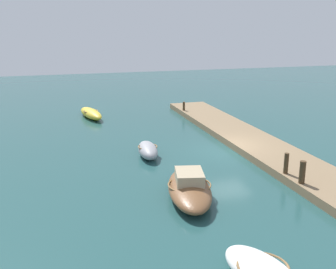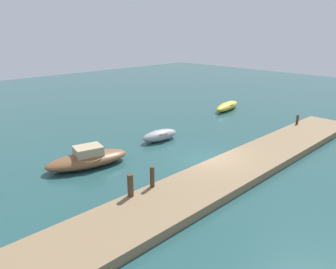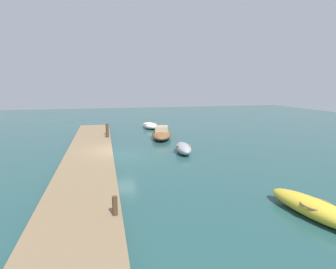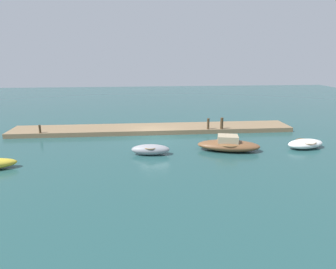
{
  "view_description": "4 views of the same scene",
  "coord_description": "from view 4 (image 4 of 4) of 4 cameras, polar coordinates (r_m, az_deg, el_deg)",
  "views": [
    {
      "loc": [
        -20.68,
        9.99,
        7.36
      ],
      "look_at": [
        0.49,
        3.67,
        1.22
      ],
      "focal_mm": 42.45,
      "sensor_mm": 36.0,
      "label": 1
    },
    {
      "loc": [
        -14.17,
        -11.01,
        7.58
      ],
      "look_at": [
        0.16,
        3.73,
        0.8
      ],
      "focal_mm": 34.51,
      "sensor_mm": 36.0,
      "label": 2
    },
    {
      "loc": [
        19.48,
        -0.85,
        5.09
      ],
      "look_at": [
        -0.68,
        3.97,
        1.27
      ],
      "focal_mm": 28.86,
      "sensor_mm": 36.0,
      "label": 3
    },
    {
      "loc": [
        1.0,
        25.18,
        7.2
      ],
      "look_at": [
        -1.07,
        2.04,
        0.72
      ],
      "focal_mm": 30.91,
      "sensor_mm": 36.0,
      "label": 4
    }
  ],
  "objects": [
    {
      "name": "ground_plane",
      "position": [
        26.21,
        -2.74,
        -0.37
      ],
      "size": [
        84.0,
        84.0,
        0.0
      ],
      "primitive_type": "plane",
      "color": "#234C4C"
    },
    {
      "name": "dock_platform",
      "position": [
        28.03,
        -2.92,
        1.13
      ],
      "size": [
        26.59,
        3.2,
        0.42
      ],
      "primitive_type": "cube",
      "color": "#846B4C",
      "rests_on": "ground_plane"
    },
    {
      "name": "dinghy_grey",
      "position": [
        21.41,
        -3.46,
        -2.96
      ],
      "size": [
        2.92,
        1.33,
        0.77
      ],
      "rotation": [
        0.0,
        0.0,
        -0.1
      ],
      "color": "#939399",
      "rests_on": "ground_plane"
    },
    {
      "name": "rowboat_white",
      "position": [
        25.31,
        25.47,
        -1.64
      ],
      "size": [
        3.3,
        2.08,
        0.7
      ],
      "rotation": [
        0.0,
        0.0,
        0.21
      ],
      "color": "white",
      "rests_on": "ground_plane"
    },
    {
      "name": "motorboat_brown",
      "position": [
        22.72,
        11.85,
        -1.97
      ],
      "size": [
        5.03,
        2.85,
        1.21
      ],
      "rotation": [
        0.0,
        0.0,
        -0.23
      ],
      "color": "brown",
      "rests_on": "ground_plane"
    },
    {
      "name": "mooring_post_west",
      "position": [
        27.53,
        10.56,
        2.19
      ],
      "size": [
        0.27,
        0.27,
        1.05
      ],
      "primitive_type": "cylinder",
      "color": "#47331E",
      "rests_on": "dock_platform"
    },
    {
      "name": "mooring_post_mid_west",
      "position": [
        27.22,
        7.93,
        2.12
      ],
      "size": [
        0.22,
        0.22,
        1.02
      ],
      "primitive_type": "cylinder",
      "color": "#47331E",
      "rests_on": "dock_platform"
    },
    {
      "name": "mooring_post_mid_east",
      "position": [
        28.09,
        -23.95,
        1.01
      ],
      "size": [
        0.19,
        0.19,
        0.72
      ],
      "primitive_type": "cylinder",
      "color": "#47331E",
      "rests_on": "dock_platform"
    }
  ]
}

